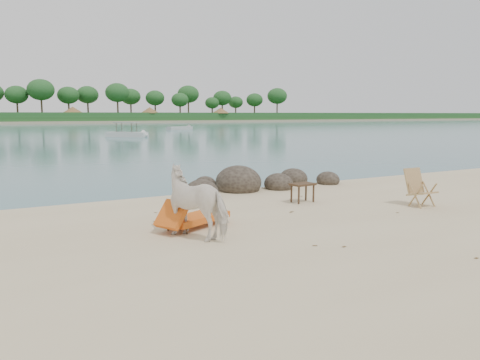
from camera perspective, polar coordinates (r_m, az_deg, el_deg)
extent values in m
plane|color=#3C7379|center=(98.40, -25.48, 5.73)|extent=(400.00, 400.00, 0.00)
cube|color=tan|center=(178.31, -27.08, 6.32)|extent=(420.00, 90.00, 1.40)
cube|color=#1E4C1E|center=(143.31, -26.65, 6.90)|extent=(420.00, 18.00, 2.40)
ellipsoid|color=#2D251E|center=(14.80, -4.69, -1.55)|extent=(1.04, 1.15, 0.78)
ellipsoid|color=#2D251E|center=(16.15, -0.20, -0.39)|extent=(1.56, 1.71, 1.17)
ellipsoid|color=#2D251E|center=(16.55, 4.72, -0.56)|extent=(1.00, 1.10, 0.75)
ellipsoid|color=#2D251E|center=(17.87, 6.52, 0.08)|extent=(1.04, 1.15, 0.78)
ellipsoid|color=#2D251E|center=(17.99, 10.67, -0.07)|extent=(0.84, 0.93, 0.63)
ellipsoid|color=#2D251E|center=(16.71, -4.26, -0.62)|extent=(0.76, 0.84, 0.57)
ellipsoid|color=#2D251E|center=(17.60, 0.21, -0.26)|extent=(0.58, 0.64, 0.44)
imported|color=white|center=(10.08, -5.04, -2.77)|extent=(1.55, 1.97, 1.51)
plane|color=brown|center=(15.08, 7.49, -2.10)|extent=(0.14, 0.14, 0.00)
plane|color=brown|center=(9.60, 12.57, -8.10)|extent=(0.12, 0.12, 0.00)
plane|color=brown|center=(13.19, 18.62, -3.92)|extent=(0.12, 0.12, 0.00)
plane|color=brown|center=(11.71, -10.36, -5.11)|extent=(0.12, 0.12, 0.00)
plane|color=brown|center=(9.68, 26.86, -8.66)|extent=(0.12, 0.12, 0.00)
plane|color=brown|center=(12.60, 6.21, -4.09)|extent=(0.12, 0.12, 0.00)
plane|color=brown|center=(14.49, 6.14, -2.49)|extent=(0.14, 0.14, 0.00)
plane|color=brown|center=(9.56, 9.12, -8.07)|extent=(0.13, 0.13, 0.00)
plane|color=brown|center=(12.74, 6.37, -3.96)|extent=(0.14, 0.14, 0.00)
plane|color=brown|center=(12.71, -10.25, -4.07)|extent=(0.13, 0.13, 0.00)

